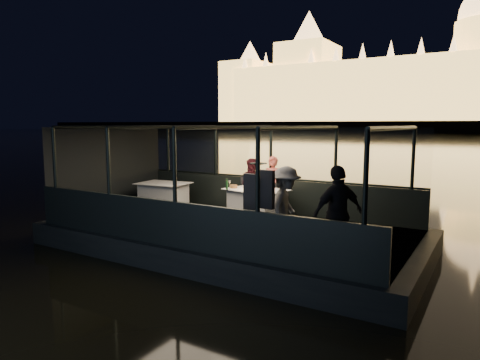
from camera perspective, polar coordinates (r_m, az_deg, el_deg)
The scene contains 28 objects.
river_water at distance 88.44m, azimuth 27.87°, elevation 4.71°, with size 500.00×500.00×0.00m, color black.
boat_hull at distance 10.17m, azimuth -1.18°, elevation -8.94°, with size 8.60×4.40×1.00m, color black.
boat_deck at distance 10.05m, azimuth -1.19°, elevation -6.31°, with size 8.00×4.00×0.04m, color black.
gunwale_port at distance 11.66m, azimuth 4.08°, elevation -2.06°, with size 8.00×0.08×0.90m, color black.
gunwale_starboard at distance 8.37m, azimuth -8.58°, elevation -5.90°, with size 8.00×0.08×0.90m, color black.
cabin_glass_port at distance 11.53m, azimuth 4.13°, elevation 3.59°, with size 8.00×0.02×1.40m, color #99B2B2, non-canonical shape.
cabin_glass_starboard at distance 8.18m, azimuth -8.74°, elevation 1.96°, with size 8.00×0.02×1.40m, color #99B2B2, non-canonical shape.
cabin_roof_glass at distance 9.76m, azimuth -1.22°, elevation 7.03°, with size 8.00×4.00×0.02m, color #99B2B2, non-canonical shape.
end_wall_fore at distance 12.43m, azimuth -16.98°, elevation 1.49°, with size 0.02×4.00×2.30m, color black, non-canonical shape.
end_wall_aft at distance 8.42m, azimuth 22.45°, elevation -1.44°, with size 0.02×4.00×2.30m, color black, non-canonical shape.
canopy_ribs at distance 9.84m, azimuth -1.21°, elevation 0.32°, with size 8.00×4.00×2.30m, color black, non-canonical shape.
dining_table_central at distance 10.70m, azimuth 2.19°, elevation -3.26°, with size 1.45×1.05×0.77m, color silver.
dining_table_aft at distance 12.27m, azimuth -10.16°, elevation -1.98°, with size 1.38×1.00×0.74m, color silver.
chair_port_left at distance 11.36m, azimuth 0.67°, elevation -2.29°, with size 0.45×0.45×0.96m, color black.
chair_port_right at distance 11.03m, azimuth 3.73°, elevation -2.59°, with size 0.41×0.41×0.87m, color black.
coat_stand at distance 7.91m, azimuth 2.41°, elevation -3.26°, with size 0.47×0.38×1.71m, color black, non-canonical shape.
person_woman_coral at distance 11.22m, azimuth 4.44°, elevation -0.88°, with size 0.56×0.37×1.55m, color #CE5A4A.
person_man_maroon at distance 11.50m, azimuth 1.75°, elevation -0.66°, with size 0.70×0.55×1.46m, color #3A1017.
passenger_stripe at distance 8.17m, azimuth 6.10°, elevation -3.31°, with size 1.03×0.58×1.59m, color silver.
passenger_dark at distance 7.59m, azimuth 12.92°, elevation -4.29°, with size 0.99×0.42×1.68m, color black.
wine_bottle at distance 10.56m, azimuth -1.75°, elevation -0.48°, with size 0.06×0.06×0.27m, color #153A1A.
bread_basket at distance 10.83m, azimuth -0.88°, elevation -0.87°, with size 0.20×0.20×0.08m, color brown.
amber_candle at distance 10.48m, azimuth 1.34°, elevation -1.15°, with size 0.06×0.06×0.08m, color orange.
plate_near at distance 10.22m, azimuth 2.58°, elevation -1.55°, with size 0.24×0.24×0.01m, color white.
plate_far at distance 10.93m, azimuth -0.43°, elevation -0.96°, with size 0.22×0.22×0.01m, color white.
wine_glass_white at distance 10.64m, azimuth -1.40°, elevation -0.72°, with size 0.07×0.07×0.21m, color silver, non-canonical shape.
wine_glass_red at distance 10.65m, azimuth 2.32°, elevation -0.72°, with size 0.07×0.07×0.20m, color silver, non-canonical shape.
wine_glass_empty at distance 10.33m, azimuth 1.22°, elevation -0.96°, with size 0.07×0.07×0.20m, color silver, non-canonical shape.
Camera 1 is at (5.23, -8.24, 2.87)m, focal length 32.00 mm.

